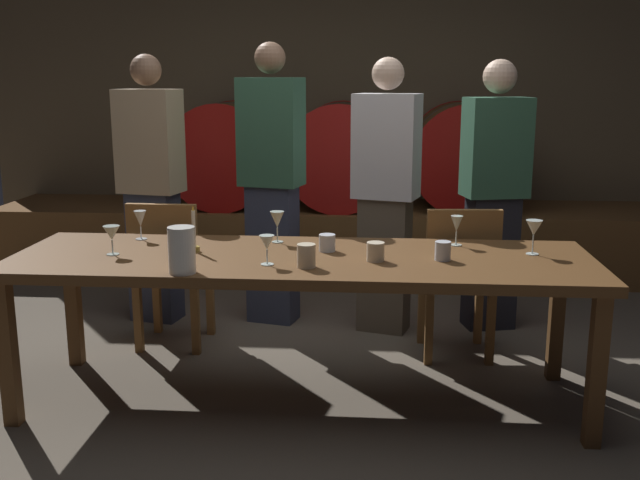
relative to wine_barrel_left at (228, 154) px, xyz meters
The scene contains 25 objects.
ground_plane 2.72m from the wine_barrel_left, 68.63° to the right, with size 8.01×8.01×0.00m, color brown.
back_wall 1.13m from the wine_barrel_left, 30.63° to the left, with size 6.16×0.24×2.56m, color brown.
barrel_shelf 1.15m from the wine_barrel_left, ahead, with size 5.54×0.90×0.54m, color brown.
wine_barrel_left is the anchor object (origin of this frame).
wine_barrel_center 0.92m from the wine_barrel_left, ahead, with size 0.84×0.77×0.84m.
wine_barrel_right 1.88m from the wine_barrel_left, ahead, with size 0.84×0.77×0.84m.
dining_table 2.65m from the wine_barrel_left, 70.97° to the right, with size 2.77×0.85×0.74m.
chair_left 1.88m from the wine_barrel_left, 89.43° to the right, with size 0.41×0.41×0.88m.
chair_right 2.55m from the wine_barrel_left, 48.09° to the right, with size 0.42×0.42×0.88m.
guest_far_left 1.34m from the wine_barrel_left, 99.75° to the right, with size 0.42×0.31×1.71m.
guest_center_left 1.39m from the wine_barrel_left, 66.93° to the right, with size 0.43×0.32×1.78m.
guest_center_right 1.89m from the wine_barrel_left, 48.00° to the right, with size 0.43×0.34×1.68m.
guest_far_right 2.33m from the wine_barrel_left, 33.81° to the right, with size 0.42×0.32×1.67m.
candle_center 2.47m from the wine_barrel_left, 82.32° to the right, with size 0.05×0.05×0.23m.
pitcher 2.87m from the wine_barrel_left, 82.46° to the right, with size 0.12×0.12×0.20m.
wine_glass_far_left 2.54m from the wine_barrel_left, 91.01° to the right, with size 0.08×0.08×0.14m.
wine_glass_left 2.20m from the wine_barrel_left, 90.44° to the right, with size 0.06×0.06×0.15m.
wine_glass_center_left 2.32m from the wine_barrel_left, 72.29° to the right, with size 0.07×0.07×0.16m.
wine_glass_center_right 2.77m from the wine_barrel_left, 74.88° to the right, with size 0.07×0.07×0.14m.
wine_glass_right 2.74m from the wine_barrel_left, 53.81° to the right, with size 0.06×0.06×0.15m.
wine_glass_far_right 3.08m from the wine_barrel_left, 50.40° to the right, with size 0.08×0.08×0.17m.
cup_far_left 2.85m from the wine_barrel_left, 71.51° to the right, with size 0.08×0.08×0.11m, color beige.
cup_center_left 2.58m from the wine_barrel_left, 67.77° to the right, with size 0.08×0.08×0.08m, color silver.
cup_center_right 2.84m from the wine_barrel_left, 64.69° to the right, with size 0.08×0.08×0.09m, color beige.
cup_far_right 2.95m from the wine_barrel_left, 58.87° to the right, with size 0.07×0.07×0.09m, color silver.
Camera 1 is at (0.29, -3.50, 1.58)m, focal length 41.35 mm.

